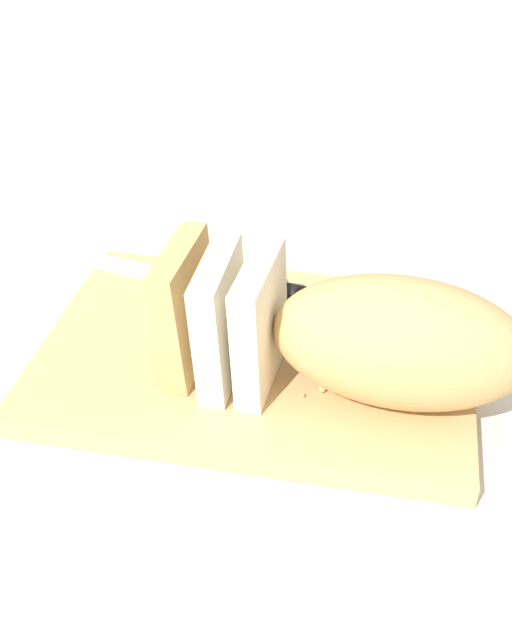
# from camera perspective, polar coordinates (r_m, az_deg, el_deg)

# --- Properties ---
(ground_plane) EXTENTS (3.00, 3.00, 0.00)m
(ground_plane) POSITION_cam_1_polar(r_m,az_deg,el_deg) (0.69, 0.00, -3.35)
(ground_plane) COLOR beige
(cutting_board) EXTENTS (0.39, 0.28, 0.02)m
(cutting_board) POSITION_cam_1_polar(r_m,az_deg,el_deg) (0.69, 0.00, -2.70)
(cutting_board) COLOR tan
(cutting_board) RESTS_ON ground_plane
(bread_loaf) EXTENTS (0.29, 0.10, 0.11)m
(bread_loaf) POSITION_cam_1_polar(r_m,az_deg,el_deg) (0.61, 7.29, -1.20)
(bread_loaf) COLOR tan
(bread_loaf) RESTS_ON cutting_board
(bread_knife) EXTENTS (0.25, 0.06, 0.02)m
(bread_knife) POSITION_cam_1_polar(r_m,az_deg,el_deg) (0.74, 0.47, 2.14)
(bread_knife) COLOR silver
(bread_knife) RESTS_ON cutting_board
(crumb_near_knife) EXTENTS (0.01, 0.01, 0.01)m
(crumb_near_knife) POSITION_cam_1_polar(r_m,az_deg,el_deg) (0.69, 5.41, -0.98)
(crumb_near_knife) COLOR tan
(crumb_near_knife) RESTS_ON cutting_board
(crumb_near_loaf) EXTENTS (0.00, 0.00, 0.00)m
(crumb_near_loaf) POSITION_cam_1_polar(r_m,az_deg,el_deg) (0.63, 3.49, -5.60)
(crumb_near_loaf) COLOR tan
(crumb_near_loaf) RESTS_ON cutting_board
(crumb_stray_left) EXTENTS (0.01, 0.01, 0.01)m
(crumb_stray_left) POSITION_cam_1_polar(r_m,az_deg,el_deg) (0.63, 4.94, -5.09)
(crumb_stray_left) COLOR tan
(crumb_stray_left) RESTS_ON cutting_board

